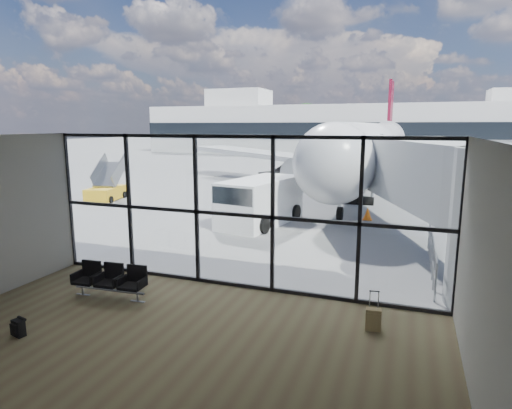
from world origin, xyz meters
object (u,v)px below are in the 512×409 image
Objects in this scene: backpack at (18,328)px; suitcase at (373,319)px; service_van at (259,201)px; mobile_stairs at (106,191)px; airliner at (373,148)px; belt_loader at (276,176)px; seating_row at (111,279)px.

backpack is 8.17m from suitcase.
service_van is 1.51× the size of mobile_stairs.
suitcase is at bearing -46.63° from service_van.
suitcase is 0.18× the size of service_van.
airliner is 8.22m from belt_loader.
backpack is at bearing -164.42° from suitcase.
belt_loader is (-2.38, 27.37, 0.35)m from backpack.
seating_row is at bearing -63.64° from mobile_stairs.
airliner is at bearing 28.35° from mobile_stairs.
mobile_stairs is (-17.80, 12.62, 0.27)m from suitcase.
belt_loader reaches higher than seating_row.
backpack is 0.12× the size of mobile_stairs.
airliner reaches higher than suitcase.
suitcase is 11.40m from service_van.
belt_loader is (-3.75, 14.80, -0.58)m from service_van.
service_van reaches higher than belt_loader.
seating_row is at bearing 176.97° from suitcase.
seating_row is 16.87m from mobile_stairs.
belt_loader is at bearing 43.05° from mobile_stairs.
belt_loader is (-2.88, 24.73, 0.03)m from seating_row.
belt_loader is 1.06× the size of mobile_stairs.
service_van is (-3.86, -16.75, -1.85)m from airliner.
backpack is 0.01× the size of airliner.
seating_row is 0.60× the size of mobile_stairs.
service_van is at bearing -101.85° from airliner.
suitcase is at bearing -48.43° from mobile_stairs.
belt_loader is (-7.61, -1.95, -2.42)m from airliner.
suitcase is (7.58, 3.05, 0.08)m from backpack.
mobile_stairs is (-7.84, -11.70, 0.00)m from belt_loader.
mobile_stairs reaches higher than backpack.
service_van is (0.87, 9.93, 0.61)m from seating_row.
mobile_stairs is (-11.59, 3.10, -0.58)m from service_van.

